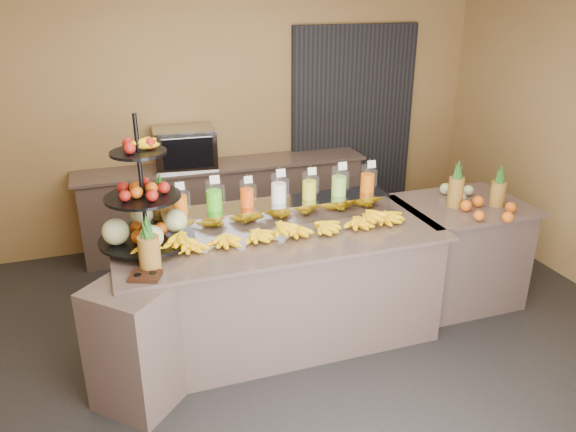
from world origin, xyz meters
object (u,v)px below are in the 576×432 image
banana_heap (275,228)px  oven_warmer (185,148)px  condiment_caddy (145,276)px  fruit_stand (152,213)px  pitcher_tray (279,211)px  right_fruit_pile (482,201)px

banana_heap → oven_warmer: 2.01m
condiment_caddy → oven_warmer: 2.42m
condiment_caddy → oven_warmer: size_ratio=0.31×
fruit_stand → oven_warmer: fruit_stand is taller
banana_heap → pitcher_tray: bearing=66.8°
pitcher_tray → oven_warmer: (-0.48, 1.67, 0.13)m
right_fruit_pile → oven_warmer: bearing=136.6°
pitcher_tray → fruit_stand: 1.03m
banana_heap → condiment_caddy: (-0.99, -0.35, -0.05)m
pitcher_tray → right_fruit_pile: (1.67, -0.36, 0.01)m
pitcher_tray → condiment_caddy: bearing=-149.6°
banana_heap → right_fruit_pile: (1.80, -0.05, 0.01)m
banana_heap → fruit_stand: (-0.87, 0.15, 0.18)m
banana_heap → oven_warmer: bearing=99.9°
pitcher_tray → banana_heap: banana_heap is taller
pitcher_tray → condiment_caddy: pitcher_tray is taller
fruit_stand → pitcher_tray: bearing=-7.7°
banana_heap → fruit_stand: size_ratio=2.15×
banana_heap → condiment_caddy: size_ratio=10.63×
condiment_caddy → right_fruit_pile: right_fruit_pile is taller
oven_warmer → condiment_caddy: bearing=-102.3°
fruit_stand → oven_warmer: 1.90m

